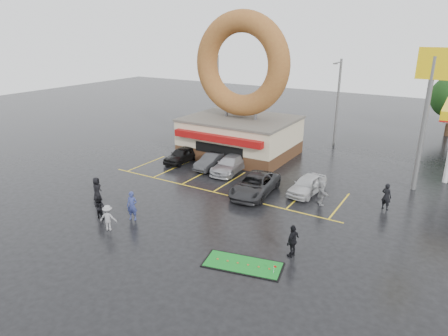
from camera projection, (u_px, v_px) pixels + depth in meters
The scene contains 19 objects.
ground at pixel (187, 208), 27.78m from camera, with size 120.00×120.00×0.00m, color black.
donut_shop at pixel (241, 110), 38.25m from camera, with size 10.20×8.70×13.50m.
shell_sign at pixel (429, 94), 28.63m from camera, with size 2.20×0.36×10.60m.
streetlight_left at pixel (218, 92), 47.19m from camera, with size 0.40×2.21×9.00m.
streetlight_mid at pixel (337, 101), 41.10m from camera, with size 0.40×2.21×9.00m.
car_black at pixel (182, 155), 37.17m from camera, with size 1.66×4.13×1.41m, color black.
car_dgrey at pixel (212, 161), 35.55m from camera, with size 1.40×4.01×1.32m, color #2E2E31.
car_silver at pixel (230, 164), 34.60m from camera, with size 1.95×4.80×1.39m, color #A0A0A4.
car_grey at pixel (255, 185), 29.85m from camera, with size 2.49×5.41×1.50m, color #29292B.
car_white at pixel (307, 185), 30.00m from camera, with size 1.67×4.16×1.42m, color silver.
person_blue at pixel (132, 206), 25.79m from camera, with size 0.71×0.46×1.94m, color navy.
person_blackjkt at pixel (100, 207), 26.08m from camera, with size 0.75×0.59×1.55m, color black.
person_hoodie at pixel (108, 218), 24.48m from camera, with size 1.07×0.61×1.65m, color gray.
person_bystander at pixel (97, 189), 28.73m from camera, with size 0.86×0.56×1.77m, color black.
person_cameraman at pixel (293, 241), 21.60m from camera, with size 1.09×0.45×1.85m, color black.
person_walker_near at pixel (321, 192), 28.10m from camera, with size 1.66×0.53×1.79m, color gray.
person_walker_far at pixel (386, 196), 27.31m from camera, with size 0.69×0.45×1.89m, color black.
dumpster at pixel (191, 138), 43.13m from camera, with size 1.80×1.20×1.30m, color #184024.
putting_green at pixel (243, 265), 21.02m from camera, with size 4.46×2.64×0.52m.
Camera 1 is at (15.43, -20.26, 11.76)m, focal length 32.00 mm.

